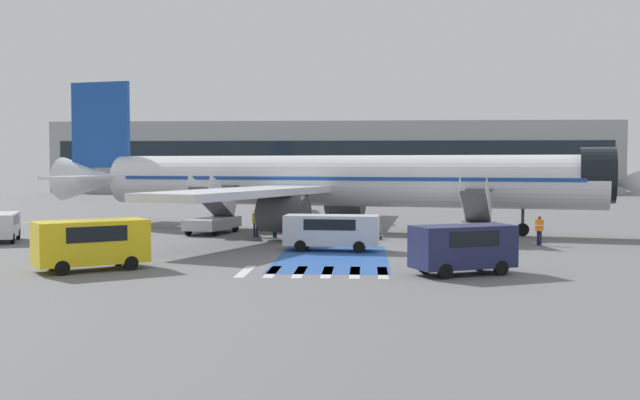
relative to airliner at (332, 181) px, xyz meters
The scene contains 22 objects.
ground_plane 3.64m from the airliner, 11.57° to the right, with size 600.00×600.00×0.00m, color slate.
apron_leadline_yellow 3.56m from the airliner, 13.55° to the right, with size 0.20×78.90×0.01m, color gold.
apron_stand_patch_blue 15.61m from the airliner, 87.30° to the right, with size 5.48×11.09×0.01m, color #2856A8.
apron_walkway_bar_0 20.53m from the airliner, 98.19° to the right, with size 0.44×3.60×0.01m, color silver.
apron_walkway_bar_1 20.40m from the airliner, 94.80° to the right, with size 0.44×3.60×0.01m, color silver.
apron_walkway_bar_2 20.33m from the airliner, 91.38° to the right, with size 0.44×3.60×0.01m, color silver.
apron_walkway_bar_3 20.34m from the airliner, 87.95° to the right, with size 0.44×3.60×0.01m, color silver.
apron_walkway_bar_4 20.42m from the airliner, 84.53° to the right, with size 0.44×3.60×0.01m, color silver.
apron_walkway_bar_5 20.56m from the airliner, 81.15° to the right, with size 0.44×3.60×0.01m, color silver.
airliner is the anchor object (origin of this frame).
boarding_stairs_forward 11.48m from the airliner, 36.20° to the right, with size 3.26×5.54×3.96m.
boarding_stairs_aft 8.69m from the airliner, 162.33° to the right, with size 3.26×5.54×4.05m.
fuel_tanker 23.90m from the airliner, 104.35° to the left, with size 3.62×9.76×3.44m.
service_van_0 21.52m from the airliner, 72.32° to the right, with size 4.71×3.46×2.10m.
service_van_2 12.21m from the airliner, 87.42° to the right, with size 5.21×2.28×1.93m.
service_van_3 22.41m from the airliner, 115.88° to the right, with size 5.08×4.44×2.21m.
baggage_cart 7.17m from the airliner, 71.55° to the right, with size 2.94×2.85×0.87m.
ground_crew_0 5.70m from the airliner, 107.62° to the right, with size 0.34×0.48×1.75m.
ground_crew_1 7.09m from the airliner, 134.71° to the right, with size 0.45×0.27×1.80m.
ground_crew_2 15.26m from the airliner, 34.53° to the right, with size 0.46×0.47×1.71m.
ground_crew_3 6.58m from the airliner, 123.81° to the right, with size 0.48×0.44×1.82m.
terminal_building 73.06m from the airliner, 92.42° to the left, with size 92.24×12.10×11.58m.
Camera 1 is at (1.38, -52.07, 4.71)m, focal length 42.00 mm.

